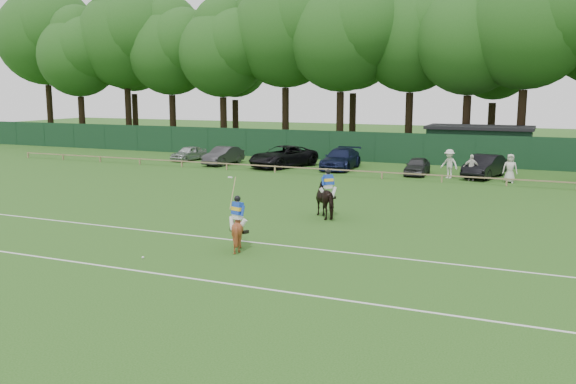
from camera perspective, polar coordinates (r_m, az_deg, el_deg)
The scene contains 20 objects.
ground at distance 25.58m, azimuth -3.70°, elevation -4.06°, with size 160.00×160.00×0.00m, color #1E4C14.
horse_dark at distance 28.92m, azimuth 3.76°, elevation -0.66°, with size 0.95×2.10×1.77m, color black.
horse_chestnut at distance 23.28m, azimuth -4.72°, elevation -3.57°, with size 1.20×1.35×1.48m, color brown.
sedan_silver at distance 52.62m, azimuth -9.28°, elevation 3.61°, with size 1.47×3.64×1.24m, color #B6BABC.
sedan_grey at distance 49.46m, azimuth -6.07°, elevation 3.40°, with size 1.50×4.31×1.42m, color #2F2E31.
suv_black at distance 47.56m, azimuth -0.47°, elevation 3.34°, with size 2.72×5.90×1.64m, color black.
sedan_navy at distance 46.49m, azimuth 4.96°, elevation 3.11°, with size 2.18×5.35×1.55m, color #111737.
hatch_grey at distance 44.21m, azimuth 12.01°, elevation 2.39°, with size 1.48×3.67×1.25m, color #323335.
estate_black at distance 43.97m, azimuth 17.91°, elevation 2.31°, with size 1.66×4.76×1.57m, color black.
spectator_left at distance 42.93m, azimuth 14.86°, elevation 2.56°, with size 1.28×0.74×1.98m, color silver.
spectator_mid at distance 42.27m, azimuth 16.76°, elevation 2.20°, with size 1.02×0.42×1.74m, color white.
spectator_right at distance 42.05m, azimuth 20.06°, elevation 2.09°, with size 0.92×0.60×1.88m, color beige.
rider_dark at distance 28.78m, azimuth 3.79°, elevation 0.85°, with size 0.78×0.74×1.41m.
rider_chestnut at distance 23.13m, azimuth -4.77°, elevation -1.89°, with size 0.92×0.73×2.05m.
polo_ball at distance 22.69m, azimuth -13.42°, elevation -5.98°, with size 0.09×0.09×0.09m, color silver.
pitch_lines at distance 22.62m, azimuth -7.74°, elevation -5.95°, with size 60.00×5.10×0.01m.
pitch_rail at distance 42.07m, azimuth 7.48°, elevation 1.91°, with size 62.10×0.10×0.50m.
perimeter_fence at distance 50.64m, azimuth 10.30°, elevation 4.06°, with size 92.08×0.08×2.50m.
utility_shed at distance 52.59m, azimuth 17.45°, elevation 4.29°, with size 8.40×4.40×3.04m.
tree_row at distance 58.20m, azimuth 13.98°, elevation 3.40°, with size 96.00×12.00×21.00m, color #26561C, non-canonical shape.
Camera 1 is at (11.32, -22.13, 6.06)m, focal length 38.00 mm.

